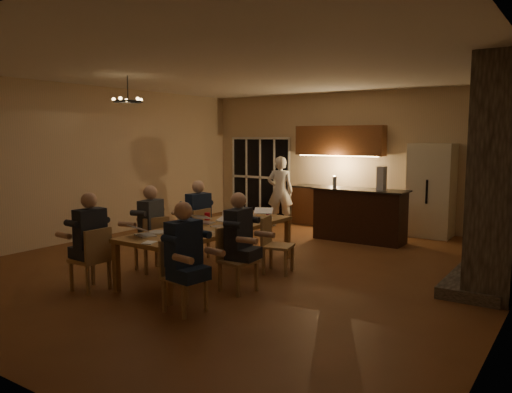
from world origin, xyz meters
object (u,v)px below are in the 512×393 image
object	(u,v)px
chandelier	(128,102)
laptop_a	(145,228)
plate_far	(261,221)
refrigerator	(431,190)
mug_back	(225,214)
person_left_near	(91,242)
standing_person	(280,191)
plate_left	(158,232)
plate_near	(204,234)
person_left_mid	(151,229)
bar_island	(360,215)
mug_front	(190,227)
chair_left_mid	(151,243)
redcup_near	(177,238)
redcup_far	(268,211)
dining_table	(212,250)
chair_right_mid	(238,260)
laptop_c	(204,216)
bar_blender	(382,179)
bar_bottle	(335,182)
can_silver	(184,229)
laptop_f	(263,212)
person_left_far	(199,219)
can_cola	(258,210)
chair_right_far	(278,245)
person_right_mid	(239,242)
laptop_e	(246,209)
chair_right_near	(185,276)
laptop_b	(188,228)
person_right_near	(184,259)
can_right	(247,222)
mug_mid	(236,219)
chair_left_far	(194,233)

from	to	relation	value
chandelier	laptop_a	xyz separation A→B (m)	(1.65, -1.22, -1.89)
chandelier	plate_far	xyz separation A→B (m)	(2.32, 0.72, -1.99)
refrigerator	mug_back	world-z (taller)	refrigerator
refrigerator	person_left_near	bearing A→B (deg)	-113.82
standing_person	plate_left	world-z (taller)	standing_person
plate_near	person_left_mid	bearing A→B (deg)	173.53
bar_island	chandelier	xyz separation A→B (m)	(-2.91, -3.50, 2.21)
mug_front	plate_far	bearing A→B (deg)	69.95
person_left_near	plate_left	distance (m)	0.94
person_left_near	plate_left	bearing A→B (deg)	148.26
laptop_a	chair_left_mid	bearing A→B (deg)	-28.56
redcup_near	redcup_far	bearing A→B (deg)	96.27
plate_far	redcup_near	bearing A→B (deg)	-89.42
dining_table	chair_right_mid	bearing A→B (deg)	-31.04
laptop_c	redcup_near	world-z (taller)	laptop_c
person_left_near	bar_blender	size ratio (longest dim) A/B	2.92
standing_person	bar_bottle	distance (m)	1.82
plate_left	person_left_mid	bearing A→B (deg)	144.63
can_silver	laptop_f	bearing A→B (deg)	81.83
person_left_far	plate_far	distance (m)	1.23
chair_left_mid	chandelier	world-z (taller)	chandelier
redcup_near	can_cola	bearing A→B (deg)	100.98
dining_table	laptop_a	xyz separation A→B (m)	(-0.29, -1.13, 0.49)
laptop_a	laptop_f	world-z (taller)	same
chair_right_far	redcup_near	xyz separation A→B (m)	(-0.46, -1.81, 0.37)
person_left_mid	person_right_mid	world-z (taller)	same
redcup_far	chandelier	bearing A→B (deg)	-146.26
person_left_near	can_cola	distance (m)	3.17
chair_right_mid	redcup_far	bearing A→B (deg)	31.03
laptop_e	redcup_far	xyz separation A→B (m)	(0.27, 0.31, -0.05)
person_right_mid	mug_back	world-z (taller)	person_right_mid
chair_right_near	laptop_b	world-z (taller)	laptop_b
person_right_near	bar_blender	xyz separation A→B (m)	(0.52, 5.21, 0.63)
chair_right_mid	laptop_e	world-z (taller)	laptop_e
chair_left_mid	chair_right_near	distance (m)	2.06
can_right	plate_left	size ratio (longest dim) A/B	0.43
bar_island	mug_mid	distance (m)	3.18
mug_front	person_right_mid	bearing A→B (deg)	-2.61
plate_left	laptop_f	bearing A→B (deg)	73.81
can_cola	bar_blender	world-z (taller)	bar_blender
bar_bottle	mug_mid	bearing A→B (deg)	-96.76
person_left_near	laptop_c	size ratio (longest dim) A/B	4.31
chandelier	mug_front	size ratio (longest dim) A/B	5.23
person_left_mid	chair_left_far	bearing A→B (deg)	170.18
standing_person	laptop_a	size ratio (longest dim) A/B	5.27
chair_right_mid	person_left_near	size ratio (longest dim) A/B	0.64
chandelier	laptop_a	distance (m)	2.79
chair_left_mid	person_left_far	bearing A→B (deg)	-165.13
mug_mid	bar_island	bearing A→B (deg)	73.39
dining_table	person_left_near	xyz separation A→B (m)	(-0.85, -1.63, 0.31)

